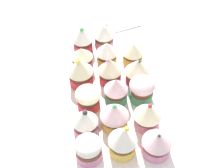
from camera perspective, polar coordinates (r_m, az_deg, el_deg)
ground_plane at (r=77.86cm, az=0.00°, el=-2.74°), size 180.00×180.00×3.00cm
baking_tray at (r=76.22cm, az=0.00°, el=-1.77°), size 44.30×24.23×1.20cm
cupcake_0 at (r=64.23cm, az=8.43°, el=-10.79°), size 6.32×6.32×7.09cm
cupcake_1 at (r=67.18cm, az=6.69°, el=-5.86°), size 6.22×6.22×7.69cm
cupcake_2 at (r=72.13cm, az=5.61°, el=-0.96°), size 6.07×6.07×6.73cm
cupcake_3 at (r=75.21cm, az=4.77°, el=2.53°), size 6.26×6.26×7.94cm
cupcake_4 at (r=80.83cm, az=3.96°, el=5.83°), size 5.60×5.60×6.33cm
cupcake_5 at (r=62.97cm, az=2.31°, el=-10.55°), size 6.02×6.02×8.50cm
cupcake_6 at (r=66.95cm, az=0.47°, el=-5.77°), size 6.48×6.48×7.56cm
cupcake_7 at (r=71.01cm, az=0.74°, el=-1.14°), size 5.71×5.71×7.64cm
cupcake_8 at (r=75.19cm, az=-0.56°, el=2.61°), size 5.99×5.99×7.92cm
cupcake_9 at (r=80.18cm, az=-1.12°, el=5.93°), size 5.76×5.76×7.00cm
cupcake_10 at (r=85.11cm, az=-1.24°, el=9.00°), size 5.44×5.44×7.48cm
cupcake_11 at (r=63.52cm, az=-4.43°, el=-12.02°), size 5.70×5.70×6.07cm
cupcake_12 at (r=66.16cm, az=-5.06°, el=-7.05°), size 5.63×5.63×7.84cm
cupcake_13 at (r=70.68cm, az=-4.49°, el=-2.62°), size 6.01×6.01×6.05cm
cupcake_14 at (r=74.96cm, az=-5.97°, el=2.35°), size 6.46×6.46×8.45cm
cupcake_15 at (r=79.41cm, az=-5.63°, el=4.87°), size 5.57×5.57×6.77cm
cupcake_16 at (r=83.95cm, az=-5.57°, el=8.39°), size 5.81×5.81×8.09cm
napkin at (r=99.49cm, az=0.95°, el=12.45°), size 15.46×13.27×0.60cm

